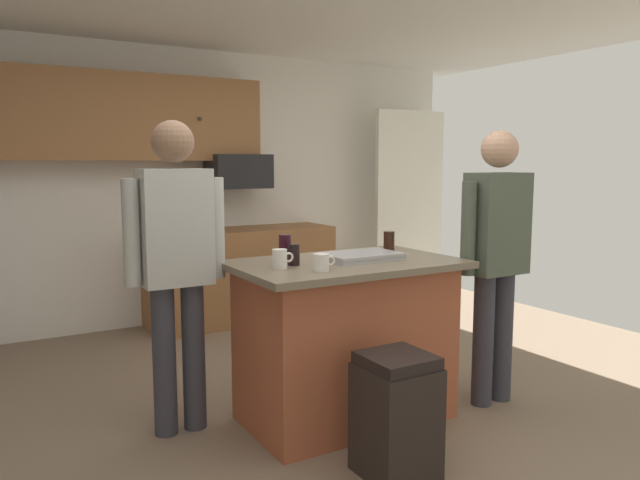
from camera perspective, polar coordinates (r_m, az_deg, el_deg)
floor at (r=3.71m, az=-0.52°, el=-17.12°), size 7.04×7.04×0.00m
back_wall at (r=5.98m, az=-14.10°, el=4.82°), size 6.40×0.10×2.60m
french_door_window_panel at (r=6.85m, az=8.36°, el=3.56°), size 0.90×0.06×2.00m
cabinet_run_upper at (r=5.69m, az=-17.65°, el=10.89°), size 2.40×0.38×0.75m
cabinet_run_lower at (r=5.97m, az=-7.43°, el=-3.25°), size 1.80×0.63×0.90m
microwave_over_range at (r=5.89m, az=-7.67°, el=6.40°), size 0.56×0.40×0.32m
kitchen_island at (r=3.67m, az=2.41°, el=-9.29°), size 1.32×0.82×0.96m
person_guest_by_door at (r=3.47m, az=-13.34°, el=-1.34°), size 0.57×0.23×1.76m
person_host_foreground at (r=3.96m, az=16.18°, el=-0.71°), size 0.57×0.23×1.73m
mug_ceramic_white at (r=3.29m, az=-3.75°, el=-1.78°), size 0.12×0.08×0.11m
glass_short_whisky at (r=3.51m, az=-3.30°, el=-0.78°), size 0.07×0.07×0.16m
mug_blue_stoneware at (r=3.21m, az=0.13°, el=-2.12°), size 0.13×0.09×0.09m
glass_stout_tall at (r=3.97m, az=6.49°, el=-0.12°), size 0.07×0.07×0.13m
glass_pilsner at (r=3.40m, az=-2.48°, el=-1.38°), size 0.07×0.07×0.12m
serving_tray at (r=3.61m, az=3.85°, el=-1.53°), size 0.44×0.30×0.04m
trash_bin at (r=3.12m, az=7.14°, el=-16.00°), size 0.34×0.34×0.61m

